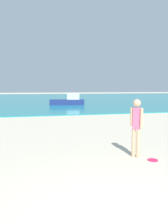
{
  "coord_description": "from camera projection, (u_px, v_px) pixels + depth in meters",
  "views": [
    {
      "loc": [
        -1.23,
        -2.36,
        2.0
      ],
      "look_at": [
        0.5,
        4.91,
        1.18
      ],
      "focal_mm": 34.7,
      "sensor_mm": 36.0,
      "label": 1
    }
  ],
  "objects": [
    {
      "name": "boat_near",
      "position": [
        68.0,
        101.0,
        25.21
      ],
      "size": [
        4.12,
        1.88,
        1.35
      ],
      "rotation": [
        0.0,
        0.0,
        2.98
      ],
      "color": "navy",
      "rests_on": "water"
    },
    {
      "name": "frisbee",
      "position": [
        153.0,
        160.0,
        6.01
      ],
      "size": [
        0.28,
        0.28,
        0.03
      ],
      "primitive_type": "cylinder",
      "color": "#E51E4C",
      "rests_on": "ground"
    },
    {
      "name": "water",
      "position": [
        39.0,
        98.0,
        44.57
      ],
      "size": [
        160.0,
        60.0,
        0.06
      ],
      "primitive_type": "cube",
      "color": "teal",
      "rests_on": "ground"
    },
    {
      "name": "person_standing",
      "position": [
        136.0,
        125.0,
        6.22
      ],
      "size": [
        0.27,
        0.32,
        1.69
      ],
      "rotation": [
        0.0,
        0.0,
        5.38
      ],
      "color": "#DDAD84",
      "rests_on": "ground"
    }
  ]
}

